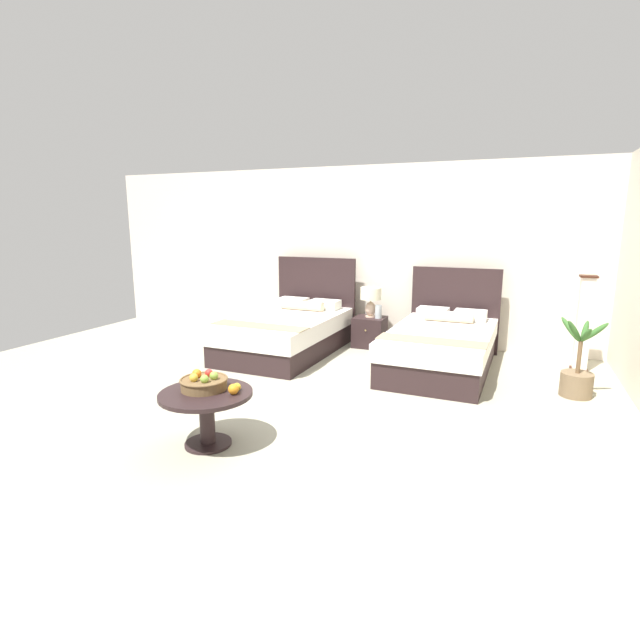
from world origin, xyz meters
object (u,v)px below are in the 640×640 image
object	(u,v)px
table_lamp	(371,297)
potted_palm	(577,376)
coffee_table	(206,406)
fruit_bowl	(204,382)
bed_near_window	(288,331)
bed_near_corner	(441,346)
loose_orange	(233,389)
vase	(378,312)
loose_apple	(237,387)
floor_lamp_corner	(584,324)
nightstand	(370,332)

from	to	relation	value
table_lamp	potted_palm	world-z (taller)	table_lamp
coffee_table	fruit_bowl	world-z (taller)	fruit_bowl
bed_near_window	bed_near_corner	bearing A→B (deg)	-0.07
loose_orange	bed_near_corner	bearing A→B (deg)	66.38
vase	loose_orange	bearing A→B (deg)	-93.82
table_lamp	loose_apple	distance (m)	3.66
bed_near_window	coffee_table	size ratio (longest dim) A/B	2.88
bed_near_corner	vase	xyz separation A→B (m)	(-1.05, 0.72, 0.25)
table_lamp	floor_lamp_corner	distance (m)	2.87
table_lamp	fruit_bowl	bearing A→B (deg)	-96.26
fruit_bowl	loose_apple	distance (m)	0.29
bed_near_window	coffee_table	bearing A→B (deg)	-77.35
vase	coffee_table	distance (m)	3.75
loose_orange	potted_palm	bearing A→B (deg)	41.22
bed_near_corner	loose_apple	size ratio (longest dim) A/B	31.71
bed_near_corner	loose_orange	bearing A→B (deg)	-113.62
coffee_table	loose_orange	xyz separation A→B (m)	(0.25, 0.04, 0.17)
bed_near_window	floor_lamp_corner	bearing A→B (deg)	8.46
nightstand	loose_orange	distance (m)	3.73
nightstand	loose_apple	world-z (taller)	loose_apple
vase	loose_orange	size ratio (longest dim) A/B	2.26
nightstand	fruit_bowl	distance (m)	3.73
bed_near_window	fruit_bowl	world-z (taller)	bed_near_window
nightstand	potted_palm	distance (m)	2.98
table_lamp	potted_palm	bearing A→B (deg)	-25.03
bed_near_window	table_lamp	world-z (taller)	bed_near_window
potted_palm	bed_near_corner	bearing A→B (deg)	162.42
coffee_table	potted_palm	bearing A→B (deg)	39.30
vase	coffee_table	world-z (taller)	vase
vase	loose_apple	world-z (taller)	vase
nightstand	table_lamp	world-z (taller)	table_lamp
bed_near_window	vase	xyz separation A→B (m)	(1.16, 0.72, 0.25)
bed_near_window	vase	world-z (taller)	bed_near_window
nightstand	potted_palm	size ratio (longest dim) A/B	0.53
nightstand	floor_lamp_corner	bearing A→B (deg)	-3.66
fruit_bowl	potted_palm	xyz separation A→B (m)	(3.12, 2.45, -0.30)
bed_near_corner	potted_palm	bearing A→B (deg)	-17.58
coffee_table	loose_orange	world-z (taller)	loose_orange
potted_palm	table_lamp	bearing A→B (deg)	154.97
coffee_table	loose_orange	bearing A→B (deg)	9.35
loose_apple	loose_orange	size ratio (longest dim) A/B	0.78
nightstand	table_lamp	xyz separation A→B (m)	(0.00, 0.02, 0.53)
bed_near_window	loose_apple	bearing A→B (deg)	-72.57
bed_near_window	bed_near_corner	distance (m)	2.21
nightstand	loose_orange	bearing A→B (deg)	-91.63
coffee_table	vase	bearing A→B (deg)	82.45
fruit_bowl	potted_palm	world-z (taller)	potted_palm
fruit_bowl	floor_lamp_corner	distance (m)	4.80
bed_near_corner	loose_apple	bearing A→B (deg)	-114.50
loose_orange	coffee_table	bearing A→B (deg)	-170.65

